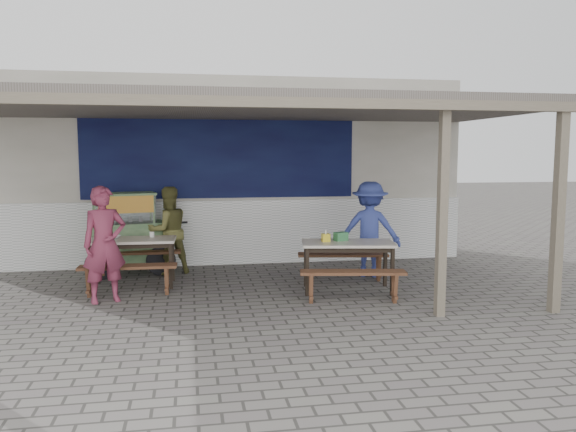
% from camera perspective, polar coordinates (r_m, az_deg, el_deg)
% --- Properties ---
extents(ground, '(60.00, 60.00, 0.00)m').
position_cam_1_polar(ground, '(7.79, -3.95, -9.06)').
color(ground, '#605C57').
rests_on(ground, ground).
extents(back_wall, '(9.00, 1.28, 3.50)m').
position_cam_1_polar(back_wall, '(11.08, -5.97, 4.52)').
color(back_wall, beige).
rests_on(back_wall, ground).
extents(warung_roof, '(9.00, 4.21, 2.81)m').
position_cam_1_polar(warung_roof, '(8.43, -4.63, 10.73)').
color(warung_roof, '#605852').
rests_on(warung_roof, ground).
extents(table_left, '(1.32, 0.70, 0.75)m').
position_cam_1_polar(table_left, '(9.07, -15.49, -2.76)').
color(table_left, silver).
rests_on(table_left, ground).
extents(bench_left_street, '(1.41, 0.32, 0.45)m').
position_cam_1_polar(bench_left_street, '(8.55, -15.93, -5.59)').
color(bench_left_street, brown).
rests_on(bench_left_street, ground).
extents(bench_left_wall, '(1.41, 0.32, 0.45)m').
position_cam_1_polar(bench_left_wall, '(9.71, -14.99, -4.15)').
color(bench_left_wall, brown).
rests_on(bench_left_wall, ground).
extents(table_right, '(1.46, 0.93, 0.75)m').
position_cam_1_polar(table_right, '(8.49, 6.09, -3.16)').
color(table_right, silver).
rests_on(table_right, ground).
extents(bench_right_street, '(1.49, 0.52, 0.45)m').
position_cam_1_polar(bench_right_street, '(7.89, 6.61, -6.36)').
color(bench_right_street, brown).
rests_on(bench_right_street, ground).
extents(bench_right_wall, '(1.49, 0.52, 0.45)m').
position_cam_1_polar(bench_right_wall, '(9.22, 5.61, -4.50)').
color(bench_right_wall, brown).
rests_on(bench_right_wall, ground).
extents(vendor_cart, '(1.67, 0.94, 1.41)m').
position_cam_1_polar(vendor_cart, '(10.00, -16.03, -1.39)').
color(vendor_cart, '#88AB72').
rests_on(vendor_cart, ground).
extents(patron_street_side, '(0.69, 0.57, 1.63)m').
position_cam_1_polar(patron_street_side, '(8.20, -18.14, -2.76)').
color(patron_street_side, '#7E2D45').
rests_on(patron_street_side, ground).
extents(patron_wall_side, '(0.90, 0.81, 1.51)m').
position_cam_1_polar(patron_wall_side, '(9.84, -12.08, -1.45)').
color(patron_wall_side, brown).
rests_on(patron_wall_side, ground).
extents(patron_right_table, '(1.18, 0.94, 1.60)m').
position_cam_1_polar(patron_right_table, '(9.56, 8.30, -1.33)').
color(patron_right_table, '#3948A0').
rests_on(patron_right_table, ground).
extents(tissue_box, '(0.12, 0.12, 0.12)m').
position_cam_1_polar(tissue_box, '(8.47, 3.86, -2.21)').
color(tissue_box, gold).
rests_on(tissue_box, table_right).
extents(donation_box, '(0.22, 0.18, 0.13)m').
position_cam_1_polar(donation_box, '(8.58, 5.38, -2.08)').
color(donation_box, '#337444').
rests_on(donation_box, table_right).
extents(condiment_jar, '(0.07, 0.07, 0.08)m').
position_cam_1_polar(condiment_jar, '(9.18, -13.66, -1.83)').
color(condiment_jar, white).
rests_on(condiment_jar, table_left).
extents(condiment_bowl, '(0.25, 0.25, 0.05)m').
position_cam_1_polar(condiment_bowl, '(9.18, -17.23, -2.04)').
color(condiment_bowl, silver).
rests_on(condiment_bowl, table_left).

